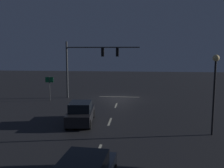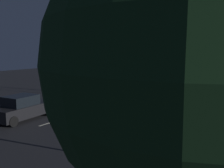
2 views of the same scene
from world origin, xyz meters
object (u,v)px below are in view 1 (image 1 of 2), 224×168
at_px(traffic_signal_assembly, 90,59).
at_px(route_sign, 49,83).
at_px(car_approaching, 81,113).
at_px(street_lamp_left_kerb, 215,80).

distance_m(traffic_signal_assembly, route_sign, 5.49).
xyz_separation_m(traffic_signal_assembly, car_approaching, (-1.18, 10.36, -3.92)).
bearing_deg(route_sign, car_approaching, 123.24).
height_order(car_approaching, route_sign, route_sign).
bearing_deg(traffic_signal_assembly, route_sign, 24.17).
distance_m(car_approaching, street_lamp_left_kerb, 10.03).
distance_m(traffic_signal_assembly, street_lamp_left_kerb, 16.18).
bearing_deg(street_lamp_left_kerb, car_approaching, -11.01).
bearing_deg(traffic_signal_assembly, car_approaching, 96.48).
relative_size(car_approaching, route_sign, 1.63).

